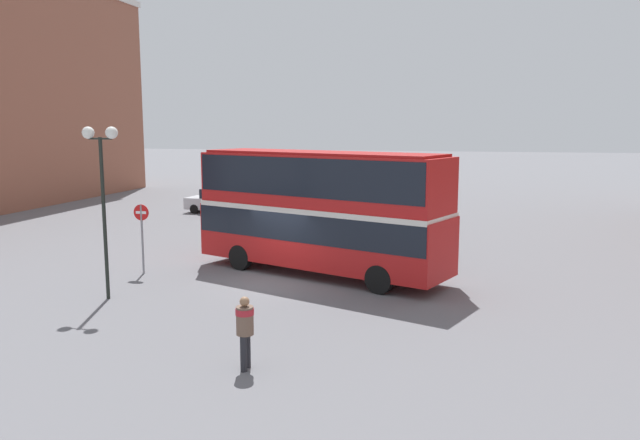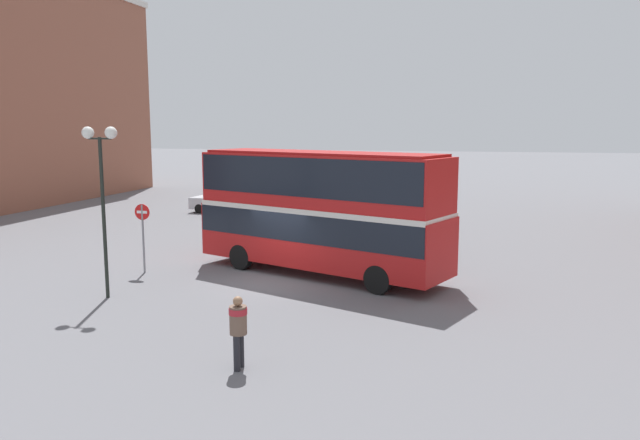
{
  "view_description": "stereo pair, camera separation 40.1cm",
  "coord_description": "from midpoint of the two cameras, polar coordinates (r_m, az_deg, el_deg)",
  "views": [
    {
      "loc": [
        6.71,
        -21.37,
        5.73
      ],
      "look_at": [
        1.44,
        1.63,
        2.13
      ],
      "focal_mm": 35.0,
      "sensor_mm": 36.0,
      "label": 1
    },
    {
      "loc": [
        7.1,
        -21.27,
        5.73
      ],
      "look_at": [
        1.44,
        1.63,
        2.13
      ],
      "focal_mm": 35.0,
      "sensor_mm": 36.0,
      "label": 2
    }
  ],
  "objects": [
    {
      "name": "street_lamp_twin_globe",
      "position": [
        21.47,
        -19.86,
        4.68
      ],
      "size": [
        1.24,
        0.4,
        5.69
      ],
      "color": "black",
      "rests_on": "ground_plane"
    },
    {
      "name": "pedestrian_foreground",
      "position": [
        14.95,
        -7.65,
        -9.51
      ],
      "size": [
        0.44,
        0.44,
        1.77
      ],
      "rotation": [
        0.0,
        0.0,
        3.16
      ],
      "color": "#232328",
      "rests_on": "ground_plane"
    },
    {
      "name": "parked_car_kerb_far",
      "position": [
        41.67,
        -9.58,
        1.74
      ],
      "size": [
        4.15,
        2.17,
        1.6
      ],
      "rotation": [
        0.0,
        0.0,
        3.06
      ],
      "color": "silver",
      "rests_on": "ground_plane"
    },
    {
      "name": "no_entry_sign",
      "position": [
        25.08,
        -16.42,
        -0.67
      ],
      "size": [
        0.62,
        0.08,
        2.71
      ],
      "color": "gray",
      "rests_on": "ground_plane"
    },
    {
      "name": "double_decker_bus",
      "position": [
        23.78,
        -0.48,
        1.37
      ],
      "size": [
        10.45,
        6.19,
        4.74
      ],
      "rotation": [
        0.0,
        0.0,
        -0.38
      ],
      "color": "red",
      "rests_on": "ground_plane"
    },
    {
      "name": "parked_car_kerb_near",
      "position": [
        37.56,
        2.77,
        1.14
      ],
      "size": [
        4.17,
        1.99,
        1.62
      ],
      "rotation": [
        0.0,
        0.0,
        3.18
      ],
      "color": "silver",
      "rests_on": "ground_plane"
    },
    {
      "name": "ground_plane",
      "position": [
        23.13,
        -4.9,
        -5.7
      ],
      "size": [
        240.0,
        240.0,
        0.0
      ],
      "primitive_type": "plane",
      "color": "slate"
    }
  ]
}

